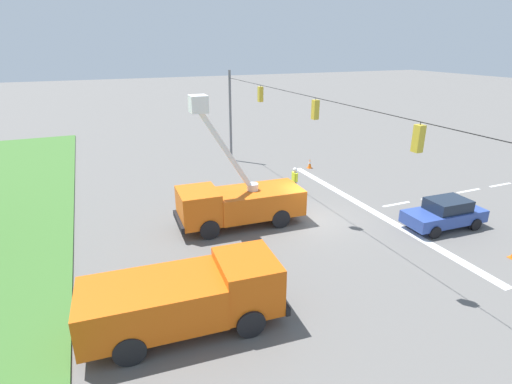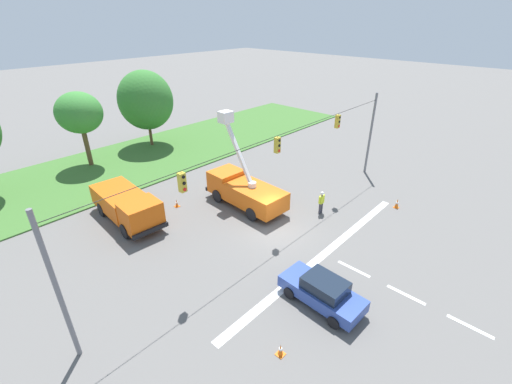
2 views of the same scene
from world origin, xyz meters
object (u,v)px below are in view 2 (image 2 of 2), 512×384
Objects in this scene: utility_truck_bucket_lift at (244,189)px; traffic_cone_foreground_right at (397,203)px; road_worker at (321,201)px; traffic_cone_foreground_left at (281,350)px; utility_truck_support_near at (127,205)px; sedan_blue at (322,291)px; tree_east at (146,100)px; traffic_cone_mid_left at (177,203)px; tree_centre at (79,113)px.

utility_truck_bucket_lift reaches higher than traffic_cone_foreground_right.
traffic_cone_foreground_left is (-11.13, -5.28, -0.71)m from road_worker.
utility_truck_support_near is at bearing 137.85° from traffic_cone_foreground_right.
utility_truck_bucket_lift is 1.57× the size of sedan_blue.
utility_truck_bucket_lift is at bearing 65.36° from sedan_blue.
utility_truck_support_near reaches higher than sedan_blue.
road_worker is at bearing 140.40° from traffic_cone_foreground_right.
tree_east reaches higher than sedan_blue.
sedan_blue reaches higher than traffic_cone_foreground_left.
traffic_cone_mid_left is (4.56, 13.81, 0.00)m from traffic_cone_foreground_left.
traffic_cone_foreground_right is (4.89, -25.65, -4.60)m from tree_east.
tree_centre is 9.31× the size of traffic_cone_foreground_right.
road_worker is (2.90, -4.96, -0.36)m from utility_truck_bucket_lift.
utility_truck_bucket_lift reaches higher than road_worker.
utility_truck_bucket_lift is 3.88× the size of road_worker.
utility_truck_support_near is 14.75m from traffic_cone_foreground_left.
traffic_cone_mid_left is (-3.68, 3.56, -1.07)m from utility_truck_bucket_lift.
utility_truck_support_near is at bearing 147.99° from utility_truck_bucket_lift.
tree_centre is at bearing 109.35° from road_worker.
utility_truck_bucket_lift is at bearing -98.63° from tree_east.
traffic_cone_foreground_right is at bearing 5.50° from traffic_cone_foreground_left.
utility_truck_bucket_lift is (-2.57, -16.91, -3.61)m from tree_east.
utility_truck_support_near is at bearing 100.09° from sedan_blue.
road_worker is 12.34m from traffic_cone_foreground_left.
tree_centre is 26.47m from sedan_blue.
traffic_cone_foreground_left is 0.99× the size of traffic_cone_mid_left.
traffic_cone_foreground_right is at bearing -47.85° from traffic_cone_mid_left.
utility_truck_support_near is 14.54m from sedan_blue.
road_worker is at bearing -43.25° from utility_truck_support_near.
utility_truck_support_near is at bearing 136.75° from road_worker.
tree_centre is 22.83m from road_worker.
traffic_cone_foreground_right is at bearing -79.20° from tree_east.
tree_east is at bearing 64.94° from traffic_cone_mid_left.
traffic_cone_foreground_left is (-8.24, -10.24, -1.07)m from utility_truck_bucket_lift.
traffic_cone_foreground_left is at bearing -94.50° from utility_truck_support_near.
tree_centre reaches higher than sedan_blue.
road_worker reaches higher than traffic_cone_foreground_left.
tree_centre reaches higher than utility_truck_bucket_lift.
traffic_cone_foreground_left is at bearing -97.94° from tree_centre.
traffic_cone_mid_left is at bearing -14.21° from utility_truck_support_near.
road_worker is (9.98, -9.39, -0.23)m from utility_truck_support_near.
tree_east reaches higher than tree_centre.
tree_east reaches higher than traffic_cone_foreground_right.
utility_truck_bucket_lift reaches higher than sedan_blue.
tree_centre reaches higher than road_worker.
road_worker is at bearing -59.71° from utility_truck_bucket_lift.
utility_truck_support_near is at bearing -127.69° from tree_east.
utility_truck_bucket_lift is at bearing 120.29° from road_worker.
road_worker is 2.36× the size of traffic_cone_foreground_right.
traffic_cone_foreground_left is at bearing -111.69° from tree_east.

